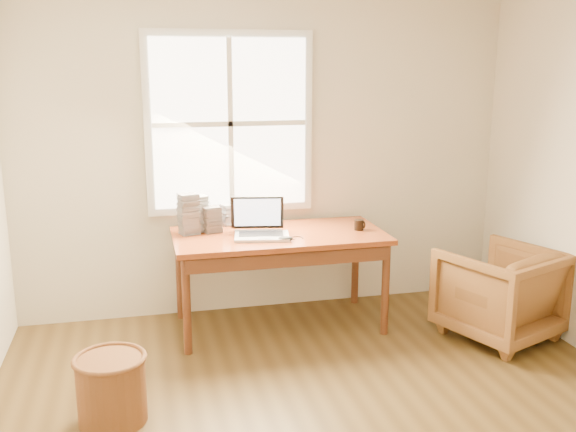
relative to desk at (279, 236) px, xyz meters
name	(u,v)px	position (x,y,z in m)	size (l,w,h in m)	color
room_shell	(347,205)	(-0.02, -1.64, 0.59)	(4.04, 4.54, 2.64)	#533D1C
desk	(279,236)	(0.00, 0.00, 0.00)	(1.60, 0.80, 0.04)	brown
armchair	(499,293)	(1.55, -0.58, -0.39)	(0.74, 0.76, 0.69)	brown
wicker_stool	(112,390)	(-1.23, -1.13, -0.54)	(0.39, 0.39, 0.39)	brown
laptop	(262,220)	(-0.15, -0.10, 0.16)	(0.36, 0.38, 0.27)	#A8ABB0
mouse	(286,239)	(-0.01, -0.23, 0.04)	(0.11, 0.07, 0.04)	black
coffee_mug	(359,225)	(0.62, -0.05, 0.06)	(0.07, 0.07, 0.08)	black
cd_stack_a	(198,214)	(-0.59, 0.20, 0.16)	(0.14, 0.12, 0.28)	silver
cd_stack_b	(212,220)	(-0.49, 0.15, 0.12)	(0.13, 0.11, 0.20)	#242429
cd_stack_c	(189,214)	(-0.67, 0.14, 0.17)	(0.14, 0.12, 0.31)	#9593A0
cd_stack_d	(229,214)	(-0.33, 0.36, 0.10)	(0.13, 0.12, 0.17)	#AEB1BA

